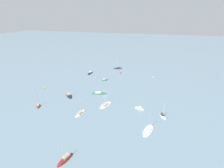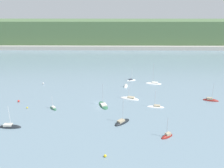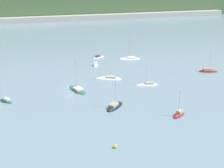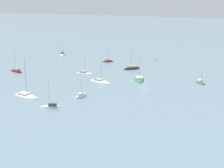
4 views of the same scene
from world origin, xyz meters
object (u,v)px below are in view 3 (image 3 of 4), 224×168
(sailboat_6, at_px, (115,107))
(sailboat_7, at_px, (78,90))
(sailboat_11, at_px, (109,79))
(sailboat_4, at_px, (98,57))
(mooring_buoy_0, at_px, (115,146))
(sailboat_1, at_px, (130,59))
(sailboat_5, at_px, (179,115))
(sailboat_8, at_px, (147,85))
(sailboat_0, at_px, (6,101))
(sailboat_9, at_px, (208,72))
(sailboat_3, at_px, (95,65))

(sailboat_6, bearing_deg, sailboat_7, 72.12)
(sailboat_7, height_order, sailboat_11, sailboat_7)
(sailboat_4, xyz_separation_m, mooring_buoy_0, (-12.18, -68.07, 0.25))
(sailboat_1, height_order, sailboat_5, sailboat_1)
(sailboat_1, height_order, mooring_buoy_0, sailboat_1)
(sailboat_8, bearing_deg, sailboat_4, -70.56)
(sailboat_8, distance_m, sailboat_11, 13.46)
(sailboat_0, distance_m, sailboat_5, 46.27)
(sailboat_5, distance_m, sailboat_7, 31.85)
(sailboat_0, height_order, sailboat_5, sailboat_5)
(sailboat_1, bearing_deg, sailboat_9, 145.03)
(sailboat_0, xyz_separation_m, mooring_buoy_0, (22.35, -30.42, 0.27))
(sailboat_7, xyz_separation_m, sailboat_11, (11.54, 7.42, -0.01))
(sailboat_3, bearing_deg, sailboat_6, 12.70)
(sailboat_4, relative_size, sailboat_8, 0.91)
(sailboat_1, relative_size, sailboat_11, 1.31)
(sailboat_7, xyz_separation_m, sailboat_8, (21.80, -1.30, 0.02))
(sailboat_1, xyz_separation_m, mooring_buoy_0, (-24.00, -62.78, 0.27))
(sailboat_7, bearing_deg, sailboat_5, -156.71)
(sailboat_4, distance_m, sailboat_6, 49.43)
(sailboat_0, xyz_separation_m, sailboat_7, (20.25, 3.38, -0.03))
(sailboat_9, bearing_deg, sailboat_8, -148.95)
(sailboat_5, xyz_separation_m, sailboat_7, (-21.36, 23.62, -0.06))
(sailboat_5, distance_m, mooring_buoy_0, 21.78)
(sailboat_4, relative_size, sailboat_9, 0.82)
(sailboat_4, xyz_separation_m, sailboat_6, (-6.91, -48.95, -0.02))
(sailboat_3, xyz_separation_m, mooring_buoy_0, (-8.58, -57.54, 0.29))
(sailboat_7, bearing_deg, sailboat_1, -60.85)
(sailboat_4, height_order, sailboat_8, sailboat_8)
(sailboat_4, bearing_deg, sailboat_11, -118.14)
(sailboat_3, height_order, sailboat_9, sailboat_9)
(sailboat_3, height_order, sailboat_7, sailboat_7)
(sailboat_4, bearing_deg, sailboat_9, -63.10)
(sailboat_4, distance_m, sailboat_9, 43.73)
(sailboat_3, distance_m, sailboat_4, 11.12)
(sailboat_3, bearing_deg, sailboat_7, -6.60)
(sailboat_0, distance_m, sailboat_4, 51.09)
(sailboat_0, xyz_separation_m, sailboat_9, (67.63, 9.08, 0.01))
(sailboat_1, distance_m, sailboat_6, 47.50)
(sailboat_4, xyz_separation_m, sailboat_9, (33.10, -28.57, -0.01))
(sailboat_0, height_order, mooring_buoy_0, sailboat_0)
(sailboat_1, bearing_deg, sailboat_11, 68.55)
(sailboat_5, relative_size, sailboat_11, 0.84)
(sailboat_9, height_order, mooring_buoy_0, sailboat_9)
(sailboat_6, xyz_separation_m, sailboat_11, (4.17, 22.10, -0.04))
(sailboat_0, height_order, sailboat_6, sailboat_6)
(sailboat_1, xyz_separation_m, sailboat_8, (-4.31, -30.27, -0.01))
(mooring_buoy_0, bearing_deg, sailboat_3, 81.52)
(sailboat_5, distance_m, sailboat_11, 32.56)
(sailboat_7, relative_size, sailboat_11, 1.10)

